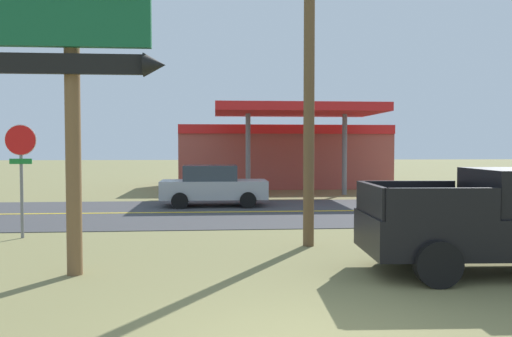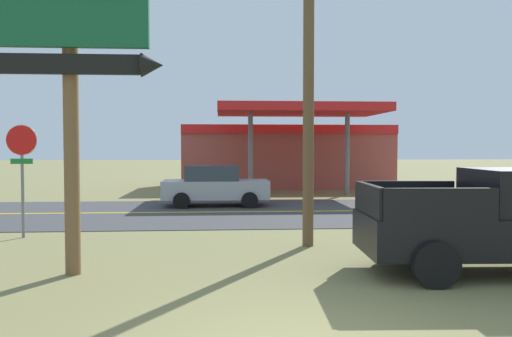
{
  "view_description": "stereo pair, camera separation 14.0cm",
  "coord_description": "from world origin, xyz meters",
  "px_view_note": "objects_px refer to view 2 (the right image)",
  "views": [
    {
      "loc": [
        -1.08,
        -5.62,
        2.37
      ],
      "look_at": [
        0.0,
        8.0,
        1.8
      ],
      "focal_mm": 36.26,
      "sensor_mm": 36.0,
      "label": 1
    },
    {
      "loc": [
        -0.94,
        -5.63,
        2.37
      ],
      "look_at": [
        0.0,
        8.0,
        1.8
      ],
      "focal_mm": 36.26,
      "sensor_mm": 36.0,
      "label": 2
    }
  ],
  "objects_px": {
    "utility_pole": "(309,33)",
    "car_silver_far_lane": "(215,186)",
    "stop_sign": "(22,160)",
    "pickup_black_parked_on_lawn": "(505,222)",
    "motel_sign": "(71,14)",
    "gas_station": "(285,154)"
  },
  "relations": [
    {
      "from": "utility_pole",
      "to": "car_silver_far_lane",
      "type": "height_order",
      "value": "utility_pole"
    },
    {
      "from": "motel_sign",
      "to": "pickup_black_parked_on_lawn",
      "type": "xyz_separation_m",
      "value": [
        8.0,
        -0.35,
        -3.8
      ]
    },
    {
      "from": "stop_sign",
      "to": "pickup_black_parked_on_lawn",
      "type": "xyz_separation_m",
      "value": [
        10.47,
        -4.53,
        -1.06
      ]
    },
    {
      "from": "utility_pole",
      "to": "car_silver_far_lane",
      "type": "xyz_separation_m",
      "value": [
        -2.31,
        8.46,
        -4.22
      ]
    },
    {
      "from": "motel_sign",
      "to": "pickup_black_parked_on_lawn",
      "type": "distance_m",
      "value": 8.87
    },
    {
      "from": "motel_sign",
      "to": "car_silver_far_lane",
      "type": "distance_m",
      "value": 11.95
    },
    {
      "from": "utility_pole",
      "to": "car_silver_far_lane",
      "type": "relative_size",
      "value": 2.25
    },
    {
      "from": "car_silver_far_lane",
      "to": "gas_station",
      "type": "bearing_deg",
      "value": 68.17
    },
    {
      "from": "stop_sign",
      "to": "utility_pole",
      "type": "relative_size",
      "value": 0.31
    },
    {
      "from": "pickup_black_parked_on_lawn",
      "to": "stop_sign",
      "type": "bearing_deg",
      "value": 156.59
    },
    {
      "from": "stop_sign",
      "to": "gas_station",
      "type": "relative_size",
      "value": 0.25
    },
    {
      "from": "motel_sign",
      "to": "utility_pole",
      "type": "distance_m",
      "value": 5.42
    },
    {
      "from": "motel_sign",
      "to": "stop_sign",
      "type": "xyz_separation_m",
      "value": [
        -2.46,
        4.18,
        -2.74
      ]
    },
    {
      "from": "stop_sign",
      "to": "utility_pole",
      "type": "height_order",
      "value": "utility_pole"
    },
    {
      "from": "gas_station",
      "to": "pickup_black_parked_on_lawn",
      "type": "relative_size",
      "value": 2.27
    },
    {
      "from": "stop_sign",
      "to": "gas_station",
      "type": "bearing_deg",
      "value": 62.11
    },
    {
      "from": "stop_sign",
      "to": "utility_pole",
      "type": "bearing_deg",
      "value": -12.66
    },
    {
      "from": "utility_pole",
      "to": "gas_station",
      "type": "bearing_deg",
      "value": 84.55
    },
    {
      "from": "stop_sign",
      "to": "pickup_black_parked_on_lawn",
      "type": "relative_size",
      "value": 0.56
    },
    {
      "from": "stop_sign",
      "to": "utility_pole",
      "type": "distance_m",
      "value": 8.01
    },
    {
      "from": "utility_pole",
      "to": "car_silver_far_lane",
      "type": "distance_m",
      "value": 9.73
    },
    {
      "from": "motel_sign",
      "to": "pickup_black_parked_on_lawn",
      "type": "height_order",
      "value": "motel_sign"
    }
  ]
}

